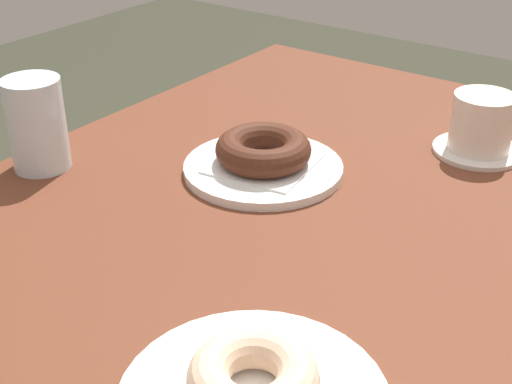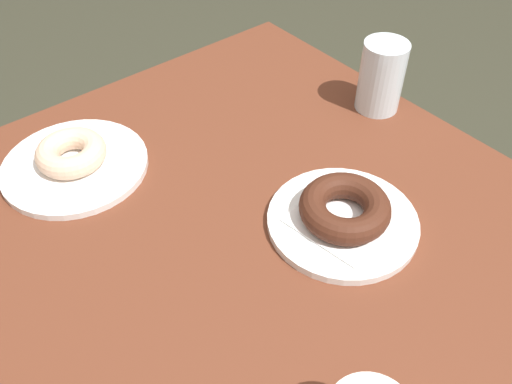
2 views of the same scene
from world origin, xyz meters
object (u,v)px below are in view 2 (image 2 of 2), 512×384
at_px(plate_sugar_ring, 75,166).
at_px(donut_chocolate_ring, 345,208).
at_px(donut_sugar_ring, 71,153).
at_px(plate_chocolate_ring, 342,221).
at_px(water_glass, 381,77).

xyz_separation_m(plate_sugar_ring, donut_chocolate_ring, (-0.35, -0.24, 0.03)).
distance_m(donut_sugar_ring, donut_chocolate_ring, 0.42).
bearing_deg(plate_sugar_ring, plate_chocolate_ring, -145.63).
relative_size(donut_sugar_ring, water_glass, 0.86).
bearing_deg(donut_chocolate_ring, plate_chocolate_ring, 180.00).
height_order(plate_sugar_ring, water_glass, water_glass).
bearing_deg(donut_sugar_ring, donut_chocolate_ring, -145.63).
distance_m(plate_chocolate_ring, donut_chocolate_ring, 0.03).
bearing_deg(donut_sugar_ring, plate_chocolate_ring, -145.63).
bearing_deg(plate_chocolate_ring, water_glass, -57.40).
xyz_separation_m(plate_chocolate_ring, donut_chocolate_ring, (0.00, 0.00, 0.03)).
height_order(plate_sugar_ring, plate_chocolate_ring, same).
bearing_deg(donut_sugar_ring, water_glass, -110.88).
relative_size(plate_chocolate_ring, donut_chocolate_ring, 1.68).
relative_size(plate_sugar_ring, plate_chocolate_ring, 1.06).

